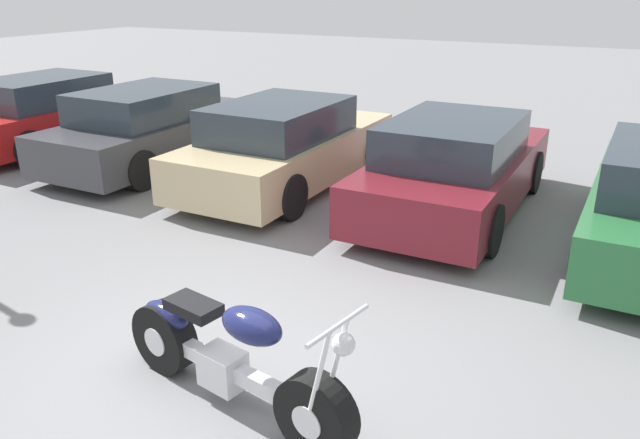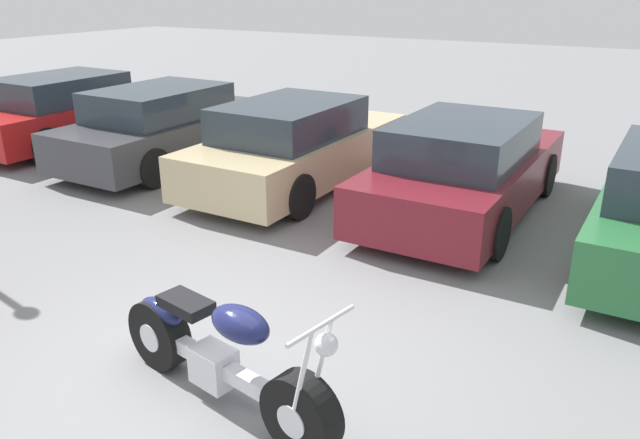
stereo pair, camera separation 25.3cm
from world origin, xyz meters
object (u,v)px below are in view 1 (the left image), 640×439
Objects in this scene: motorcycle at (230,359)px; parked_car_red at (52,113)px; parked_car_dark_grey at (154,128)px; parked_car_maroon at (455,167)px; parked_car_champagne at (286,146)px.

parked_car_red is at bearing 147.24° from motorcycle.
parked_car_maroon is at bearing 0.69° from parked_car_dark_grey.
parked_car_red is 5.33m from parked_car_champagne.
motorcycle is at bearing -32.76° from parked_car_red.
parked_car_maroon reaches higher than motorcycle.
parked_car_red is 1.00× the size of parked_car_dark_grey.
motorcycle is 5.47m from parked_car_champagne.
parked_car_red is (-7.75, 4.99, 0.24)m from motorcycle.
motorcycle is 7.06m from parked_car_dark_grey.
parked_car_champagne is 2.67m from parked_car_maroon.
parked_car_dark_grey is 2.66m from parked_car_champagne.
parked_car_dark_grey is (2.66, -0.09, 0.00)m from parked_car_red.
parked_car_champagne is at bearing -0.98° from parked_car_red.
motorcycle is 4.97m from parked_car_maroon.
parked_car_red and parked_car_dark_grey have the same top height.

